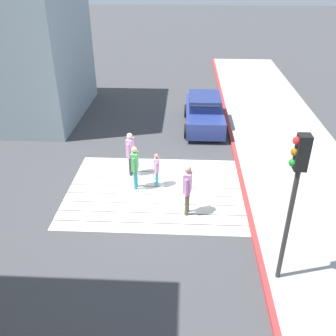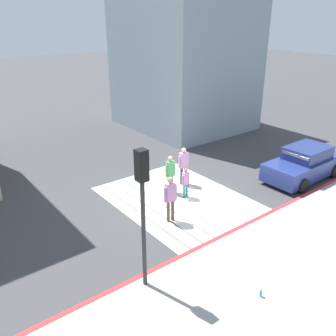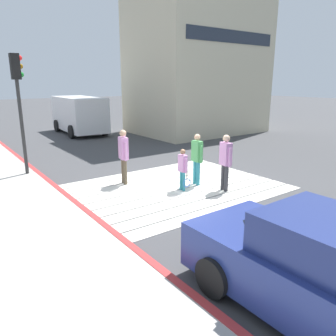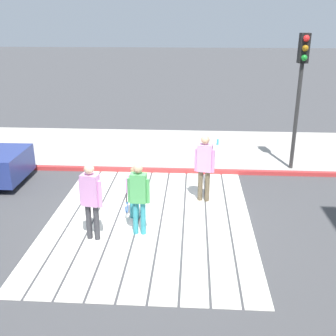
{
  "view_description": "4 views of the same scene",
  "coord_description": "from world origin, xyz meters",
  "px_view_note": "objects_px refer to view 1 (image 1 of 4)",
  "views": [
    {
      "loc": [
        -1.04,
        11.49,
        7.53
      ],
      "look_at": [
        -0.48,
        -0.06,
        0.95
      ],
      "focal_mm": 39.92,
      "sensor_mm": 36.0,
      "label": 1
    },
    {
      "loc": [
        -10.6,
        8.78,
        7.31
      ],
      "look_at": [
        0.63,
        0.03,
        1.24
      ],
      "focal_mm": 38.94,
      "sensor_mm": 36.0,
      "label": 2
    },
    {
      "loc": [
        -6.17,
        -8.02,
        3.36
      ],
      "look_at": [
        -0.49,
        -0.22,
        0.78
      ],
      "focal_mm": 34.91,
      "sensor_mm": 36.0,
      "label": 3
    },
    {
      "loc": [
        8.93,
        1.01,
        4.67
      ],
      "look_at": [
        -0.38,
        0.42,
        1.22
      ],
      "focal_mm": 43.74,
      "sensor_mm": 36.0,
      "label": 4
    }
  ],
  "objects_px": {
    "pedestrian_child_with_racket": "(157,168)",
    "car_parked_near_curb": "(204,113)",
    "pedestrian_adult_lead": "(135,165)",
    "pedestrian_adult_side": "(130,151)",
    "traffic_light_corner": "(295,183)",
    "pedestrian_adult_trailing": "(188,187)"
  },
  "relations": [
    {
      "from": "pedestrian_adult_lead",
      "to": "pedestrian_adult_side",
      "type": "relative_size",
      "value": 0.96
    },
    {
      "from": "traffic_light_corner",
      "to": "pedestrian_adult_side",
      "type": "relative_size",
      "value": 2.38
    },
    {
      "from": "pedestrian_adult_trailing",
      "to": "traffic_light_corner",
      "type": "bearing_deg",
      "value": 130.25
    },
    {
      "from": "pedestrian_adult_lead",
      "to": "pedestrian_adult_side",
      "type": "distance_m",
      "value": 1.04
    },
    {
      "from": "pedestrian_adult_side",
      "to": "pedestrian_child_with_racket",
      "type": "height_order",
      "value": "pedestrian_adult_side"
    },
    {
      "from": "traffic_light_corner",
      "to": "pedestrian_adult_trailing",
      "type": "xyz_separation_m",
      "value": [
        2.4,
        -2.84,
        -1.97
      ]
    },
    {
      "from": "car_parked_near_curb",
      "to": "traffic_light_corner",
      "type": "relative_size",
      "value": 1.02
    },
    {
      "from": "pedestrian_adult_trailing",
      "to": "pedestrian_adult_side",
      "type": "relative_size",
      "value": 1.03
    },
    {
      "from": "traffic_light_corner",
      "to": "pedestrian_adult_lead",
      "type": "distance_m",
      "value": 6.43
    },
    {
      "from": "pedestrian_adult_lead",
      "to": "pedestrian_adult_side",
      "type": "bearing_deg",
      "value": -73.39
    },
    {
      "from": "pedestrian_adult_side",
      "to": "pedestrian_adult_lead",
      "type": "bearing_deg",
      "value": 106.61
    },
    {
      "from": "pedestrian_child_with_racket",
      "to": "pedestrian_adult_side",
      "type": "bearing_deg",
      "value": -35.95
    },
    {
      "from": "traffic_light_corner",
      "to": "pedestrian_child_with_racket",
      "type": "xyz_separation_m",
      "value": [
        3.53,
        -4.55,
        -2.28
      ]
    },
    {
      "from": "pedestrian_adult_trailing",
      "to": "pedestrian_adult_side",
      "type": "height_order",
      "value": "pedestrian_adult_trailing"
    },
    {
      "from": "pedestrian_child_with_racket",
      "to": "car_parked_near_curb",
      "type": "bearing_deg",
      "value": -108.89
    },
    {
      "from": "pedestrian_adult_side",
      "to": "pedestrian_child_with_racket",
      "type": "relative_size",
      "value": 1.33
    },
    {
      "from": "pedestrian_adult_trailing",
      "to": "car_parked_near_curb",
      "type": "bearing_deg",
      "value": -96.32
    },
    {
      "from": "traffic_light_corner",
      "to": "pedestrian_adult_trailing",
      "type": "bearing_deg",
      "value": -49.75
    },
    {
      "from": "pedestrian_adult_trailing",
      "to": "pedestrian_adult_side",
      "type": "xyz_separation_m",
      "value": [
        2.19,
        -2.48,
        -0.03
      ]
    },
    {
      "from": "pedestrian_child_with_racket",
      "to": "pedestrian_adult_trailing",
      "type": "bearing_deg",
      "value": 123.46
    },
    {
      "from": "car_parked_near_curb",
      "to": "pedestrian_child_with_racket",
      "type": "bearing_deg",
      "value": 71.11
    },
    {
      "from": "pedestrian_adult_lead",
      "to": "pedestrian_child_with_racket",
      "type": "xyz_separation_m",
      "value": [
        -0.76,
        -0.23,
        -0.24
      ]
    }
  ]
}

